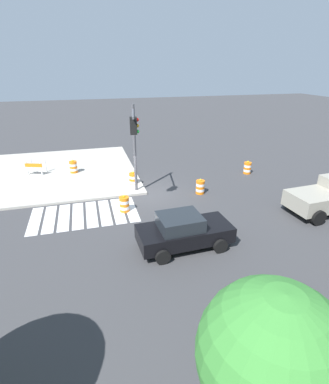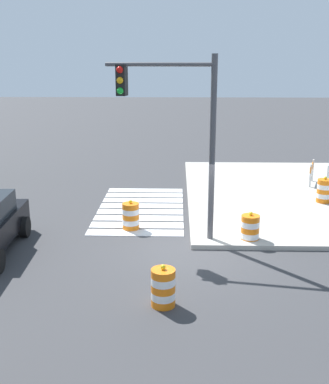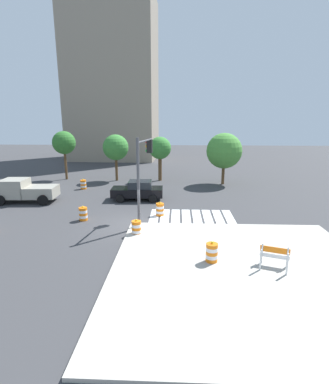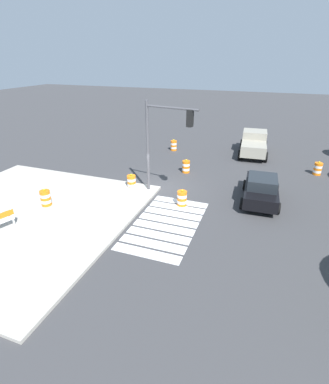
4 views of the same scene
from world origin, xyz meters
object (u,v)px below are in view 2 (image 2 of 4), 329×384
traffic_barrel_median_near (131,216)px  traffic_light_pole (174,115)px  traffic_barrel_far_curb (163,288)px  traffic_barrel_on_sidewalk (324,191)px  traffic_barrel_median_far (250,229)px  construction_barricade (315,172)px

traffic_barrel_median_near → traffic_light_pole: 3.87m
traffic_barrel_median_near → traffic_barrel_far_curb: size_ratio=1.00×
traffic_barrel_on_sidewalk → traffic_barrel_median_far: bearing=139.7°
traffic_barrel_on_sidewalk → traffic_light_pole: bearing=123.7°
traffic_barrel_median_far → traffic_barrel_on_sidewalk: 5.30m
traffic_barrel_median_far → traffic_light_pole: traffic_light_pole is taller
construction_barricade → traffic_light_pole: 9.60m
traffic_barrel_far_curb → traffic_light_pole: size_ratio=0.19×
construction_barricade → traffic_light_pole: (-6.63, 6.17, 3.19)m
traffic_barrel_far_curb → traffic_light_pole: (4.17, -0.21, 3.46)m
traffic_barrel_median_far → traffic_barrel_far_curb: bearing=147.3°
traffic_barrel_median_far → traffic_light_pole: 4.18m
traffic_barrel_on_sidewalk → traffic_light_pole: size_ratio=0.19×
traffic_barrel_median_near → traffic_light_pole: bearing=-124.2°
traffic_barrel_far_curb → traffic_barrel_median_near: bearing=13.5°
traffic_barrel_median_near → traffic_barrel_median_far: bearing=-107.2°
construction_barricade → traffic_light_pole: bearing=137.0°
traffic_barrel_median_near → construction_barricade: construction_barricade is taller
construction_barricade → traffic_barrel_median_near: bearing=126.6°
traffic_barrel_median_near → construction_barricade: (5.65, -7.61, 0.27)m
traffic_barrel_median_far → traffic_barrel_far_curb: size_ratio=1.00×
traffic_barrel_far_curb → traffic_barrel_on_sidewalk: bearing=-36.7°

